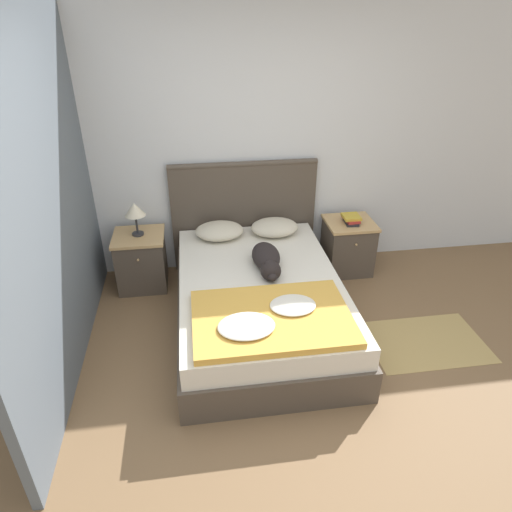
{
  "coord_description": "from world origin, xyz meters",
  "views": [
    {
      "loc": [
        -0.61,
        -2.19,
        2.5
      ],
      "look_at": [
        -0.11,
        1.21,
        0.57
      ],
      "focal_mm": 32.0,
      "sensor_mm": 36.0,
      "label": 1
    }
  ],
  "objects_px": {
    "nightstand_left": "(142,260)",
    "dog": "(267,259)",
    "pillow_left": "(220,231)",
    "bed": "(259,302)",
    "pillow_right": "(275,227)",
    "book_stack": "(351,219)",
    "table_lamp": "(135,211)",
    "nightstand_right": "(348,246)"
  },
  "relations": [
    {
      "from": "bed",
      "to": "pillow_right",
      "type": "xyz_separation_m",
      "value": [
        0.27,
        0.8,
        0.31
      ]
    },
    {
      "from": "nightstand_right",
      "to": "pillow_left",
      "type": "distance_m",
      "value": 1.35
    },
    {
      "from": "bed",
      "to": "dog",
      "type": "xyz_separation_m",
      "value": [
        0.09,
        0.16,
        0.32
      ]
    },
    {
      "from": "table_lamp",
      "to": "pillow_left",
      "type": "bearing_deg",
      "value": -0.5
    },
    {
      "from": "bed",
      "to": "pillow_right",
      "type": "bearing_deg",
      "value": 71.24
    },
    {
      "from": "bed",
      "to": "pillow_left",
      "type": "relative_size",
      "value": 4.44
    },
    {
      "from": "table_lamp",
      "to": "nightstand_left",
      "type": "bearing_deg",
      "value": -90.0
    },
    {
      "from": "pillow_left",
      "to": "pillow_right",
      "type": "distance_m",
      "value": 0.54
    },
    {
      "from": "pillow_left",
      "to": "book_stack",
      "type": "xyz_separation_m",
      "value": [
        1.32,
        -0.02,
        0.05
      ]
    },
    {
      "from": "nightstand_left",
      "to": "pillow_left",
      "type": "xyz_separation_m",
      "value": [
        0.77,
        0.0,
        0.27
      ]
    },
    {
      "from": "bed",
      "to": "pillow_right",
      "type": "height_order",
      "value": "pillow_right"
    },
    {
      "from": "nightstand_right",
      "to": "pillow_left",
      "type": "bearing_deg",
      "value": 179.81
    },
    {
      "from": "nightstand_left",
      "to": "pillow_left",
      "type": "height_order",
      "value": "pillow_left"
    },
    {
      "from": "nightstand_right",
      "to": "table_lamp",
      "type": "distance_m",
      "value": 2.16
    },
    {
      "from": "dog",
      "to": "table_lamp",
      "type": "bearing_deg",
      "value": 150.44
    },
    {
      "from": "pillow_left",
      "to": "book_stack",
      "type": "relative_size",
      "value": 2.1
    },
    {
      "from": "pillow_left",
      "to": "pillow_right",
      "type": "relative_size",
      "value": 1.0
    },
    {
      "from": "bed",
      "to": "nightstand_left",
      "type": "bearing_deg",
      "value": 142.72
    },
    {
      "from": "nightstand_left",
      "to": "nightstand_right",
      "type": "xyz_separation_m",
      "value": [
        2.09,
        0.0,
        0.0
      ]
    },
    {
      "from": "book_stack",
      "to": "table_lamp",
      "type": "relative_size",
      "value": 0.69
    },
    {
      "from": "dog",
      "to": "table_lamp",
      "type": "height_order",
      "value": "table_lamp"
    },
    {
      "from": "bed",
      "to": "nightstand_right",
      "type": "xyz_separation_m",
      "value": [
        1.05,
        0.8,
        0.05
      ]
    },
    {
      "from": "book_stack",
      "to": "pillow_left",
      "type": "bearing_deg",
      "value": 179.02
    },
    {
      "from": "bed",
      "to": "pillow_left",
      "type": "bearing_deg",
      "value": 108.76
    },
    {
      "from": "pillow_right",
      "to": "bed",
      "type": "bearing_deg",
      "value": -108.76
    },
    {
      "from": "nightstand_left",
      "to": "dog",
      "type": "height_order",
      "value": "dog"
    },
    {
      "from": "nightstand_left",
      "to": "dog",
      "type": "relative_size",
      "value": 0.86
    },
    {
      "from": "book_stack",
      "to": "dog",
      "type": "bearing_deg",
      "value": -147.19
    },
    {
      "from": "dog",
      "to": "book_stack",
      "type": "height_order",
      "value": "dog"
    },
    {
      "from": "pillow_right",
      "to": "pillow_left",
      "type": "bearing_deg",
      "value": 180.0
    },
    {
      "from": "pillow_left",
      "to": "nightstand_right",
      "type": "bearing_deg",
      "value": -0.19
    },
    {
      "from": "pillow_right",
      "to": "table_lamp",
      "type": "xyz_separation_m",
      "value": [
        -1.32,
        0.01,
        0.26
      ]
    },
    {
      "from": "table_lamp",
      "to": "nightstand_right",
      "type": "bearing_deg",
      "value": -0.31
    },
    {
      "from": "pillow_right",
      "to": "dog",
      "type": "distance_m",
      "value": 0.66
    },
    {
      "from": "dog",
      "to": "table_lamp",
      "type": "xyz_separation_m",
      "value": [
        -1.14,
        0.64,
        0.25
      ]
    },
    {
      "from": "book_stack",
      "to": "bed",
      "type": "bearing_deg",
      "value": -143.29
    },
    {
      "from": "pillow_right",
      "to": "nightstand_right",
      "type": "bearing_deg",
      "value": -0.32
    },
    {
      "from": "nightstand_left",
      "to": "book_stack",
      "type": "relative_size",
      "value": 2.49
    },
    {
      "from": "pillow_left",
      "to": "table_lamp",
      "type": "relative_size",
      "value": 1.44
    },
    {
      "from": "nightstand_left",
      "to": "nightstand_right",
      "type": "distance_m",
      "value": 2.09
    },
    {
      "from": "pillow_left",
      "to": "table_lamp",
      "type": "height_order",
      "value": "table_lamp"
    },
    {
      "from": "dog",
      "to": "book_stack",
      "type": "distance_m",
      "value": 1.14
    }
  ]
}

